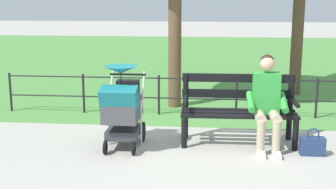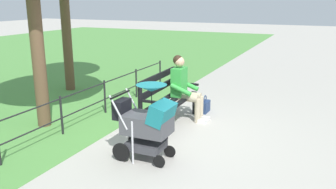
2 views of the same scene
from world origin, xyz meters
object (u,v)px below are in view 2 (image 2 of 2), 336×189
(person_on_bench, at_px, (184,86))
(handbag, at_px, (205,106))
(park_bench, at_px, (166,97))
(stroller, at_px, (147,121))

(person_on_bench, distance_m, handbag, 0.84)
(park_bench, relative_size, stroller, 1.40)
(person_on_bench, height_order, handbag, person_on_bench)
(person_on_bench, bearing_deg, stroller, 5.66)
(park_bench, xyz_separation_m, handbag, (-0.95, 0.47, -0.40))
(stroller, bearing_deg, handbag, 178.81)
(park_bench, distance_m, person_on_bench, 0.45)
(person_on_bench, relative_size, handbag, 3.45)
(person_on_bench, xyz_separation_m, handbag, (-0.59, 0.25, -0.55))
(stroller, bearing_deg, person_on_bench, -174.34)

